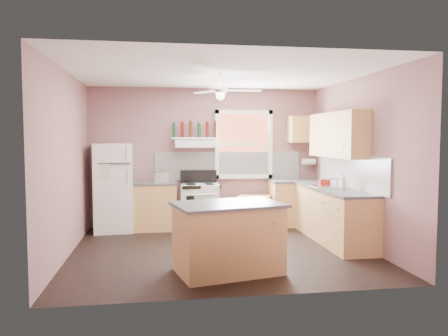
{
  "coord_description": "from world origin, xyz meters",
  "views": [
    {
      "loc": [
        -0.95,
        -6.56,
        1.74
      ],
      "look_at": [
        0.1,
        0.3,
        1.25
      ],
      "focal_mm": 35.0,
      "sensor_mm": 36.0,
      "label": 1
    }
  ],
  "objects": [
    {
      "name": "toaster",
      "position": [
        -0.9,
        1.69,
        0.99
      ],
      "size": [
        0.32,
        0.26,
        0.18
      ],
      "primitive_type": "cube",
      "rotation": [
        0.0,
        0.0,
        0.42
      ],
      "color": "silver",
      "rests_on": "counter_left"
    },
    {
      "name": "bottle_shelf",
      "position": [
        -0.23,
        1.87,
        1.72
      ],
      "size": [
        0.9,
        0.26,
        0.03
      ],
      "primitive_type": "cube",
      "color": "white",
      "rests_on": "range_hood"
    },
    {
      "name": "window_view",
      "position": [
        0.75,
        1.98,
        1.6
      ],
      "size": [
        1.0,
        0.02,
        1.2
      ],
      "primitive_type": "cube",
      "color": "brown",
      "rests_on": "wall_back"
    },
    {
      "name": "red_caddy",
      "position": [
        1.96,
        0.73,
        0.95
      ],
      "size": [
        0.18,
        0.13,
        0.1
      ],
      "primitive_type": "cube",
      "rotation": [
        0.0,
        0.0,
        -0.03
      ],
      "color": "#AF1C0F",
      "rests_on": "counter_right"
    },
    {
      "name": "wall_left",
      "position": [
        -2.27,
        0.0,
        1.35
      ],
      "size": [
        0.05,
        4.0,
        2.7
      ],
      "primitive_type": "cube",
      "color": "#835B5B",
      "rests_on": "ground"
    },
    {
      "name": "island_top",
      "position": [
        -0.06,
        -1.11,
        0.88
      ],
      "size": [
        1.51,
        1.15,
        0.04
      ],
      "primitive_type": "cube",
      "rotation": [
        0.0,
        0.0,
        0.22
      ],
      "color": "#454548",
      "rests_on": "island"
    },
    {
      "name": "base_cabinet_corner",
      "position": [
        1.75,
        1.7,
        0.43
      ],
      "size": [
        1.0,
        0.6,
        0.86
      ],
      "primitive_type": "cube",
      "color": "tan",
      "rests_on": "floor"
    },
    {
      "name": "soap_bottle",
      "position": [
        2.03,
        0.1,
        1.02
      ],
      "size": [
        0.1,
        0.1,
        0.24
      ],
      "primitive_type": "imported",
      "rotation": [
        0.0,
        0.0,
        4.65
      ],
      "color": "silver",
      "rests_on": "counter_right"
    },
    {
      "name": "wall_right",
      "position": [
        2.27,
        0.0,
        1.35
      ],
      "size": [
        0.05,
        4.0,
        2.7
      ],
      "primitive_type": "cube",
      "color": "#835B5B",
      "rests_on": "ground"
    },
    {
      "name": "stove",
      "position": [
        -0.16,
        1.61,
        0.43
      ],
      "size": [
        0.76,
        0.7,
        0.86
      ],
      "primitive_type": "cube",
      "rotation": [
        0.0,
        0.0,
        -0.09
      ],
      "color": "white",
      "rests_on": "floor"
    },
    {
      "name": "ceiling_fan_hub",
      "position": [
        0.0,
        0.0,
        2.45
      ],
      "size": [
        0.2,
        0.2,
        0.08
      ],
      "primitive_type": "cylinder",
      "color": "white",
      "rests_on": "ceiling"
    },
    {
      "name": "ceiling",
      "position": [
        0.0,
        0.0,
        2.7
      ],
      "size": [
        4.5,
        4.5,
        0.0
      ],
      "primitive_type": "plane",
      "color": "white",
      "rests_on": "ground"
    },
    {
      "name": "paper_towel",
      "position": [
        2.07,
        1.86,
        1.25
      ],
      "size": [
        0.26,
        0.12,
        0.12
      ],
      "primitive_type": "cylinder",
      "rotation": [
        0.0,
        1.57,
        0.0
      ],
      "color": "white",
      "rests_on": "wall_back"
    },
    {
      "name": "sink",
      "position": [
        1.94,
        0.5,
        0.9
      ],
      "size": [
        0.55,
        0.45,
        0.03
      ],
      "primitive_type": "cube",
      "color": "silver",
      "rests_on": "counter_right"
    },
    {
      "name": "upper_cabinet_right",
      "position": [
        2.08,
        0.5,
        1.78
      ],
      "size": [
        0.33,
        1.8,
        0.76
      ],
      "primitive_type": "cube",
      "color": "tan",
      "rests_on": "wall_right"
    },
    {
      "name": "floor",
      "position": [
        0.0,
        0.0,
        0.0
      ],
      "size": [
        4.5,
        4.5,
        0.0
      ],
      "primitive_type": "plane",
      "color": "black",
      "rests_on": "ground"
    },
    {
      "name": "cart",
      "position": [
        0.89,
        1.63,
        0.3
      ],
      "size": [
        0.72,
        0.61,
        0.61
      ],
      "primitive_type": "cube",
      "rotation": [
        0.0,
        0.0,
        -0.39
      ],
      "color": "tan",
      "rests_on": "floor"
    },
    {
      "name": "range_hood",
      "position": [
        -0.23,
        1.75,
        1.62
      ],
      "size": [
        0.78,
        0.5,
        0.14
      ],
      "primitive_type": "cube",
      "color": "white",
      "rests_on": "wall_back"
    },
    {
      "name": "wall_back",
      "position": [
        0.0,
        2.02,
        1.35
      ],
      "size": [
        4.5,
        0.05,
        2.7
      ],
      "primitive_type": "cube",
      "color": "#835B5B",
      "rests_on": "ground"
    },
    {
      "name": "upper_cabinet_corner",
      "position": [
        1.95,
        1.83,
        1.9
      ],
      "size": [
        0.6,
        0.33,
        0.52
      ],
      "primitive_type": "cube",
      "color": "tan",
      "rests_on": "wall_back"
    },
    {
      "name": "refrigerator",
      "position": [
        -1.77,
        1.66,
        0.81
      ],
      "size": [
        0.74,
        0.72,
        1.63
      ],
      "primitive_type": "cube",
      "rotation": [
        0.0,
        0.0,
        0.08
      ],
      "color": "white",
      "rests_on": "floor"
    },
    {
      "name": "counter_corner",
      "position": [
        1.75,
        1.7,
        0.88
      ],
      "size": [
        1.02,
        0.62,
        0.04
      ],
      "primitive_type": "cube",
      "color": "#454548",
      "rests_on": "base_cabinet_corner"
    },
    {
      "name": "counter_left",
      "position": [
        -1.06,
        1.7,
        0.88
      ],
      "size": [
        0.92,
        0.62,
        0.04
      ],
      "primitive_type": "cube",
      "color": "#454548",
      "rests_on": "base_cabinet_left"
    },
    {
      "name": "wine_bottles",
      "position": [
        -0.22,
        1.87,
        1.88
      ],
      "size": [
        0.86,
        0.06,
        0.31
      ],
      "color": "#143819",
      "rests_on": "bottle_shelf"
    },
    {
      "name": "window_frame",
      "position": [
        0.75,
        1.96,
        1.6
      ],
      "size": [
        1.16,
        0.07,
        1.36
      ],
      "primitive_type": "cube",
      "color": "white",
      "rests_on": "wall_back"
    },
    {
      "name": "base_cabinet_right",
      "position": [
        1.95,
        0.3,
        0.43
      ],
      "size": [
        0.6,
        2.2,
        0.86
      ],
      "primitive_type": "cube",
      "color": "tan",
      "rests_on": "floor"
    },
    {
      "name": "faucet",
      "position": [
        2.1,
        0.5,
        0.97
      ],
      "size": [
        0.03,
        0.03,
        0.14
      ],
      "primitive_type": "cylinder",
      "color": "silver",
      "rests_on": "sink"
    },
    {
      "name": "counter_right",
      "position": [
        1.94,
        0.3,
        0.88
      ],
      "size": [
        0.62,
        2.22,
        0.04
      ],
      "primitive_type": "cube",
      "color": "#454548",
      "rests_on": "base_cabinet_right"
    },
    {
      "name": "backsplash_right",
      "position": [
        2.23,
        0.3,
        1.18
      ],
      "size": [
        0.03,
        2.6,
        0.55
      ],
      "primitive_type": "cube",
      "color": "white",
      "rests_on": "wall_right"
    },
    {
      "name": "base_cabinet_left",
      "position": [
        -1.06,
        1.7,
        0.43
      ],
      "size": [
        0.9,
        0.6,
        0.86
      ],
      "primitive_type": "cube",
      "color": "tan",
      "rests_on": "floor"
    },
    {
      "name": "island",
      "position": [
        -0.06,
        -1.11,
        0.43
      ],
      "size": [
        1.42,
        1.06,
        0.86
      ],
      "primitive_type": "cube",
      "rotation": [
        0.0,
        0.0,
        0.22
      ],
      "color": "tan",
      "rests_on": "floor"
    },
    {
      "name": "backsplash_back",
      "position": [
        0.45,
        1.99,
        1.18
      ],
      "size": [
        2.9,
        0.03,
        0.55
      ],
      "primitive_type": "cube",
      "color": "white",
      "rests_on": "wall_back"
    }
  ]
}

